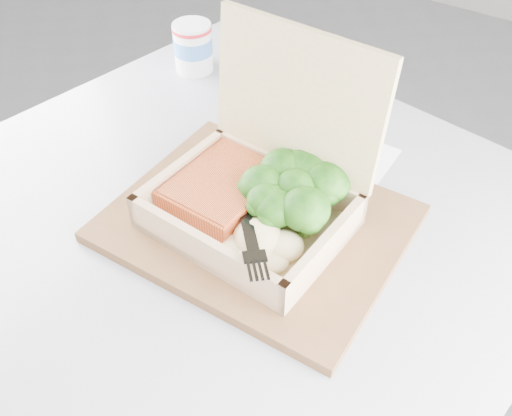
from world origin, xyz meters
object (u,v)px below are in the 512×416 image
Objects in this scene: serving_tray at (257,223)px; paper_cup at (193,46)px; takeout_container at (265,178)px; cafe_table at (221,307)px.

paper_cup reaches higher than serving_tray.
takeout_container is 0.37m from paper_cup.
serving_tray is 0.39m from paper_cup.
serving_tray is 1.50× the size of takeout_container.
serving_tray is at bearing 16.00° from cafe_table.
takeout_container is at bearing 97.28° from serving_tray.
paper_cup is (-0.29, 0.23, -0.02)m from takeout_container.
cafe_table is 2.56× the size of serving_tray.
takeout_container reaches higher than cafe_table.
serving_tray is 4.15× the size of paper_cup.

